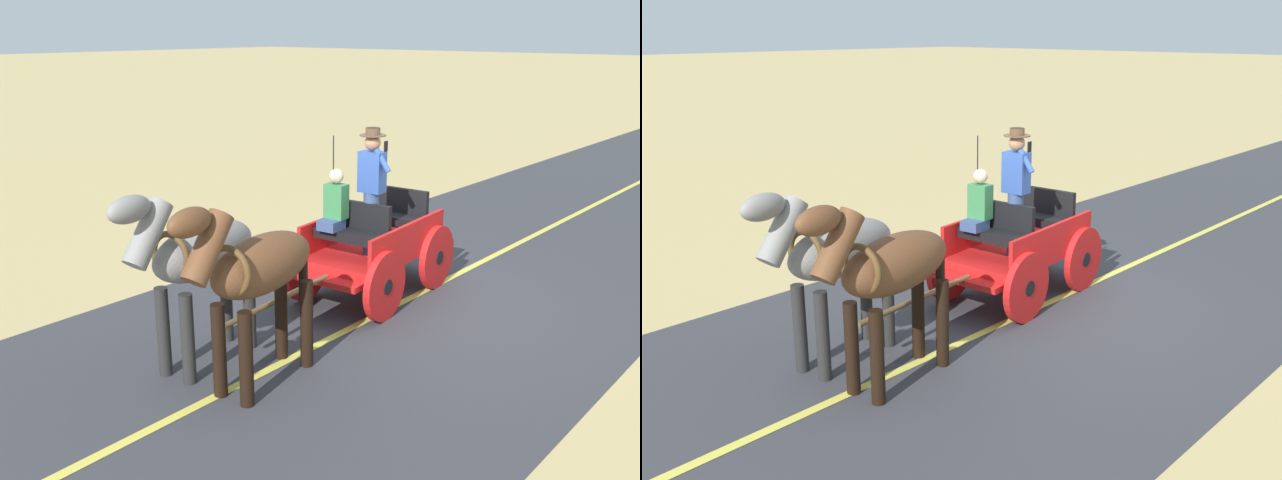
# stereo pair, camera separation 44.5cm
# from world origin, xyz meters

# --- Properties ---
(ground_plane) EXTENTS (200.00, 200.00, 0.00)m
(ground_plane) POSITION_xyz_m (0.00, 0.00, 0.00)
(ground_plane) COLOR tan
(road_surface) EXTENTS (6.29, 160.00, 0.01)m
(road_surface) POSITION_xyz_m (0.00, 0.00, 0.00)
(road_surface) COLOR #38383D
(road_surface) RESTS_ON ground
(road_centre_stripe) EXTENTS (0.12, 160.00, 0.00)m
(road_centre_stripe) POSITION_xyz_m (0.00, 0.00, 0.01)
(road_centre_stripe) COLOR #DBCC4C
(road_centre_stripe) RESTS_ON road_surface
(horse_drawn_carriage) EXTENTS (1.62, 4.52, 2.50)m
(horse_drawn_carriage) POSITION_xyz_m (0.54, 0.25, 0.82)
(horse_drawn_carriage) COLOR red
(horse_drawn_carriage) RESTS_ON ground
(horse_near_side) EXTENTS (0.74, 2.14, 2.21)m
(horse_near_side) POSITION_xyz_m (-0.15, 3.23, 1.32)
(horse_near_side) COLOR brown
(horse_near_side) RESTS_ON ground
(horse_off_side) EXTENTS (0.77, 2.15, 2.21)m
(horse_off_side) POSITION_xyz_m (0.70, 3.31, 1.32)
(horse_off_side) COLOR gray
(horse_off_side) RESTS_ON ground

